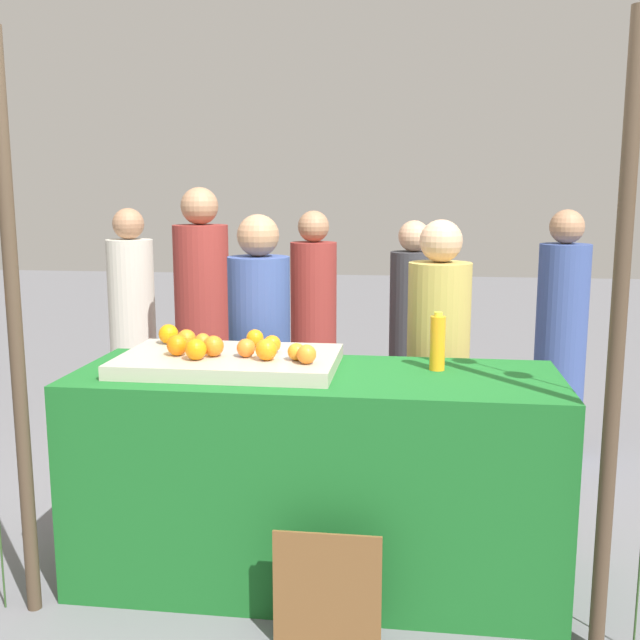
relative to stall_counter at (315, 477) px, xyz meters
The scene contains 26 objects.
ground_plane 0.46m from the stall_counter, ahead, with size 24.00×24.00×0.00m, color slate.
stall_counter is the anchor object (origin of this frame).
orange_tray 0.62m from the stall_counter, behind, with size 0.93×0.58×0.06m, color #B2AD99.
orange_0 0.68m from the stall_counter, 144.67° to the left, with size 0.08×0.08×0.08m, color orange.
orange_1 0.78m from the stall_counter, 166.62° to the left, with size 0.07×0.07×0.07m, color orange.
orange_2 0.84m from the stall_counter, 166.76° to the left, with size 0.08×0.08×0.08m, color orange.
orange_3 0.94m from the stall_counter, 162.60° to the left, with size 0.09×0.09×0.09m, color orange.
orange_4 0.72m from the stall_counter, behind, with size 0.09×0.09×0.09m, color orange.
orange_5 0.64m from the stall_counter, behind, with size 0.08×0.08×0.08m, color orange.
orange_6 0.60m from the stall_counter, 164.48° to the right, with size 0.09×0.09×0.09m, color orange.
orange_7 0.60m from the stall_counter, 155.10° to the left, with size 0.08×0.08×0.08m, color orange.
orange_8 0.76m from the stall_counter, behind, with size 0.09×0.09×0.09m, color orange.
orange_9 0.82m from the stall_counter, behind, with size 0.09×0.09×0.09m, color orange.
orange_10 0.57m from the stall_counter, 103.27° to the right, with size 0.08×0.08×0.08m, color orange.
orange_11 0.57m from the stall_counter, 151.90° to the right, with size 0.07×0.07×0.07m, color orange.
juice_bottle 0.78m from the stall_counter, 13.19° to the left, with size 0.07×0.07×0.25m.
chalkboard_sign 0.57m from the stall_counter, 77.31° to the right, with size 0.40×0.03×0.46m.
vendor_left 0.78m from the stall_counter, 120.66° to the left, with size 0.31×0.31×1.57m.
vendor_right 0.87m from the stall_counter, 50.56° to the left, with size 0.31×0.31×1.55m.
crowd_person_0 1.74m from the stall_counter, 122.36° to the left, with size 0.34×0.34×1.71m.
crowd_person_1 1.94m from the stall_counter, 98.22° to the left, with size 0.31×0.31×1.55m.
crowd_person_2 2.20m from the stall_counter, 52.69° to the left, with size 0.31×0.31×1.57m.
crowd_person_3 1.87m from the stall_counter, 77.82° to the left, with size 0.30×0.30×1.50m.
crowd_person_4 2.39m from the stall_counter, 130.04° to the left, with size 0.31×0.31×1.57m.
canopy_post_left 1.35m from the stall_counter, 159.90° to the right, with size 0.06×0.06×2.27m, color #473828.
canopy_post_right 1.35m from the stall_counter, 20.10° to the right, with size 0.06×0.06×2.27m, color #473828.
Camera 1 is at (0.42, -3.02, 1.68)m, focal length 41.72 mm.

